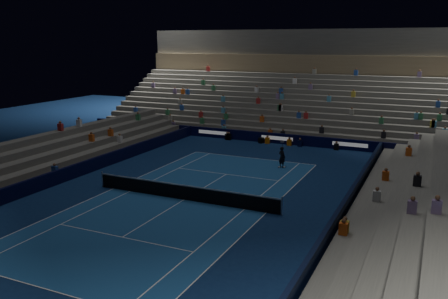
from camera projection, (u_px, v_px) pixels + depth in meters
ground at (184, 200)px, 29.48m from camera, size 90.00×90.00×0.00m
court_surface at (184, 200)px, 29.48m from camera, size 10.97×23.77×0.01m
sponsor_barrier_far at (277, 138)px, 45.74m from camera, size 44.00×0.25×1.00m
sponsor_barrier_east at (340, 216)px, 25.41m from camera, size 0.25×37.00×1.00m
sponsor_barrier_west at (65, 174)px, 33.32m from camera, size 0.25×37.00×1.00m
grandstand_main at (304, 99)px, 53.41m from camera, size 44.00×15.20×11.20m
grandstand_east at (409, 218)px, 23.90m from camera, size 5.00×37.00×2.50m
grandstand_west at (29, 164)px, 34.64m from camera, size 5.00×37.00×2.50m
tennis_net at (184, 192)px, 29.36m from camera, size 12.90×0.10×1.10m
tennis_player at (282, 157)px, 36.83m from camera, size 0.73×0.62×1.70m
broadcast_camera at (261, 140)px, 45.93m from camera, size 0.56×0.92×0.54m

